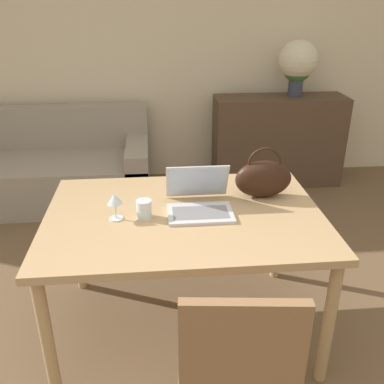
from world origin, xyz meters
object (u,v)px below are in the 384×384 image
couch (49,170)px  laptop (199,198)px  handbag (263,178)px  chair (237,373)px  wine_glass (115,201)px  flower_vase (298,63)px  drinking_glass (144,209)px

couch → laptop: laptop is taller
handbag → couch: bearing=132.8°
couch → laptop: bearing=-56.2°
chair → handbag: 1.10m
chair → couch: (-1.28, 2.72, -0.24)m
wine_glass → laptop: bearing=10.7°
handbag → flower_vase: flower_vase is taller
couch → laptop: (1.23, -1.83, 0.54)m
chair → drinking_glass: 0.92m
handbag → laptop: bearing=-163.7°
laptop → handbag: (0.37, 0.11, 0.05)m
couch → flower_vase: (2.38, 0.20, 0.92)m
wine_glass → chair: bearing=-59.1°
couch → handbag: (1.60, -1.72, 0.59)m
chair → laptop: bearing=99.2°
couch → drinking_glass: 2.20m
laptop → flower_vase: (1.16, 2.04, 0.38)m
wine_glass → flower_vase: size_ratio=0.27×
laptop → wine_glass: (-0.43, -0.08, 0.04)m
chair → handbag: size_ratio=2.99×
couch → flower_vase: flower_vase is taller
drinking_glass → couch: bearing=116.1°
chair → couch: size_ratio=0.50×
drinking_glass → laptop: bearing=16.0°
couch → drinking_glass: bearing=-63.9°
couch → drinking_glass: size_ratio=19.24×
laptop → drinking_glass: laptop is taller
chair → laptop: 0.94m
wine_glass → flower_vase: (1.59, 2.12, 0.34)m
handbag → flower_vase: bearing=67.9°
drinking_glass → handbag: size_ratio=0.31×
laptop → handbag: bearing=16.3°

